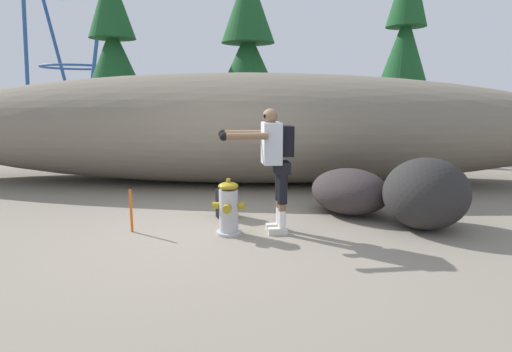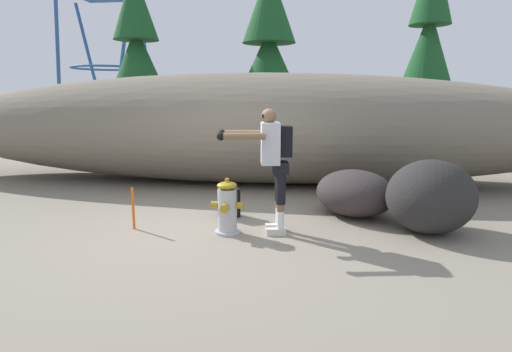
{
  "view_description": "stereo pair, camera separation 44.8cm",
  "coord_description": "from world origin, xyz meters",
  "px_view_note": "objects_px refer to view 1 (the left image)",
  "views": [
    {
      "loc": [
        0.93,
        -5.59,
        1.83
      ],
      "look_at": [
        0.6,
        0.19,
        0.75
      ],
      "focal_mm": 29.62,
      "sensor_mm": 36.0,
      "label": 1
    },
    {
      "loc": [
        1.38,
        -5.54,
        1.83
      ],
      "look_at": [
        0.6,
        0.19,
        0.75
      ],
      "focal_mm": 29.62,
      "sensor_mm": 36.0,
      "label": 2
    }
  ],
  "objects_px": {
    "fire_hydrant": "(229,209)",
    "survey_stake": "(131,211)",
    "boulder_large": "(426,193)",
    "spare_backpack": "(226,203)",
    "boulder_mid": "(350,191)",
    "utility_worker": "(273,155)"
  },
  "relations": [
    {
      "from": "fire_hydrant",
      "to": "utility_worker",
      "type": "bearing_deg",
      "value": 10.25
    },
    {
      "from": "fire_hydrant",
      "to": "boulder_large",
      "type": "xyz_separation_m",
      "value": [
        2.74,
        0.42,
        0.15
      ]
    },
    {
      "from": "fire_hydrant",
      "to": "utility_worker",
      "type": "xyz_separation_m",
      "value": [
        0.59,
        0.11,
        0.72
      ]
    },
    {
      "from": "utility_worker",
      "to": "boulder_mid",
      "type": "distance_m",
      "value": 1.75
    },
    {
      "from": "utility_worker",
      "to": "survey_stake",
      "type": "xyz_separation_m",
      "value": [
        -1.94,
        -0.09,
        -0.77
      ]
    },
    {
      "from": "boulder_mid",
      "to": "survey_stake",
      "type": "xyz_separation_m",
      "value": [
        -3.15,
        -1.14,
        -0.06
      ]
    },
    {
      "from": "spare_backpack",
      "to": "boulder_mid",
      "type": "bearing_deg",
      "value": -103.73
    },
    {
      "from": "boulder_large",
      "to": "survey_stake",
      "type": "relative_size",
      "value": 2.07
    },
    {
      "from": "fire_hydrant",
      "to": "survey_stake",
      "type": "relative_size",
      "value": 1.28
    },
    {
      "from": "fire_hydrant",
      "to": "boulder_mid",
      "type": "relative_size",
      "value": 0.59
    },
    {
      "from": "spare_backpack",
      "to": "survey_stake",
      "type": "bearing_deg",
      "value": 99.94
    },
    {
      "from": "boulder_large",
      "to": "fire_hydrant",
      "type": "bearing_deg",
      "value": -171.21
    },
    {
      "from": "fire_hydrant",
      "to": "boulder_mid",
      "type": "distance_m",
      "value": 2.14
    },
    {
      "from": "spare_backpack",
      "to": "boulder_mid",
      "type": "distance_m",
      "value": 1.97
    },
    {
      "from": "spare_backpack",
      "to": "boulder_large",
      "type": "distance_m",
      "value": 2.91
    },
    {
      "from": "fire_hydrant",
      "to": "utility_worker",
      "type": "distance_m",
      "value": 0.94
    },
    {
      "from": "boulder_large",
      "to": "survey_stake",
      "type": "height_order",
      "value": "boulder_large"
    },
    {
      "from": "fire_hydrant",
      "to": "survey_stake",
      "type": "bearing_deg",
      "value": 179.44
    },
    {
      "from": "spare_backpack",
      "to": "fire_hydrant",
      "type": "bearing_deg",
      "value": 165.75
    },
    {
      "from": "boulder_mid",
      "to": "survey_stake",
      "type": "height_order",
      "value": "boulder_mid"
    },
    {
      "from": "fire_hydrant",
      "to": "spare_backpack",
      "type": "bearing_deg",
      "value": 99.37
    },
    {
      "from": "utility_worker",
      "to": "boulder_mid",
      "type": "bearing_deg",
      "value": -148.93
    }
  ]
}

